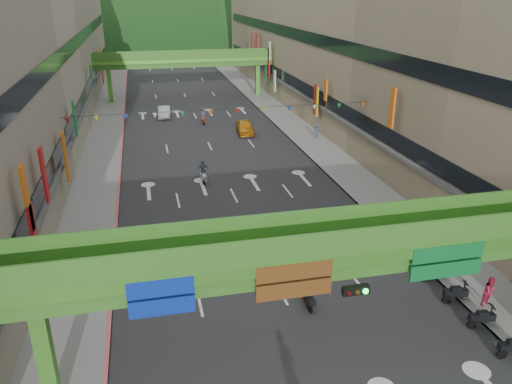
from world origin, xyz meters
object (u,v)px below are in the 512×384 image
overpass_near (349,267)px  scooter_rider_mid (308,290)px  pedestrian_red (490,294)px  car_yellow (245,127)px  car_silver (164,112)px

overpass_near → scooter_rider_mid: bearing=89.2°
pedestrian_red → car_yellow: bearing=86.8°
scooter_rider_mid → car_yellow: scooter_rider_mid is taller
overpass_near → car_silver: (-4.85, 48.72, -4.49)m
scooter_rider_mid → car_yellow: (3.66, 33.88, -0.23)m
overpass_near → pedestrian_red: (9.22, 2.62, -4.37)m
car_silver → pedestrian_red: (14.07, -46.10, 0.12)m
overpass_near → pedestrian_red: size_ratio=16.82×
overpass_near → car_yellow: overpass_near is taller
overpass_near → scooter_rider_mid: (0.07, 4.85, -4.21)m
pedestrian_red → car_silver: bearing=95.1°
scooter_rider_mid → pedestrian_red: (9.15, -2.23, -0.16)m
car_silver → pedestrian_red: bearing=-68.7°
scooter_rider_mid → car_silver: bearing=96.4°
scooter_rider_mid → pedestrian_red: size_ratio=1.16×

